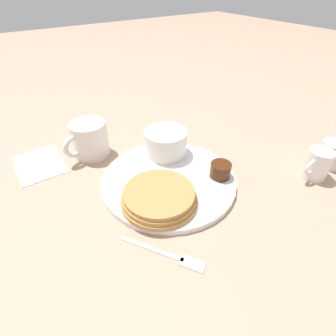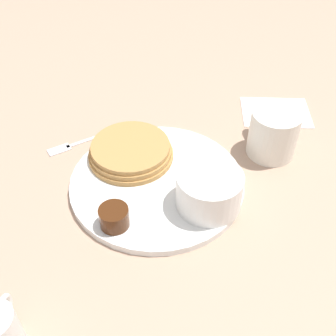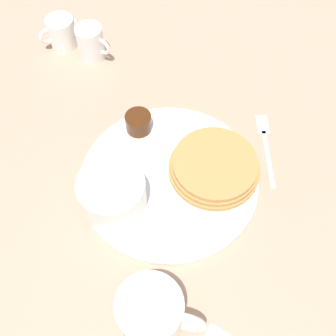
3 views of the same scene
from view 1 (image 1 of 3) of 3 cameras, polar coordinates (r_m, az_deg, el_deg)
name	(u,v)px [view 1 (image 1 of 3)]	position (r m, az deg, el deg)	size (l,w,h in m)	color
ground_plane	(168,182)	(0.57, 0.10, -3.14)	(4.00, 4.00, 0.00)	tan
plate	(168,180)	(0.56, 0.10, -2.68)	(0.29, 0.29, 0.01)	white
pancake_stack	(159,197)	(0.50, -1.94, -6.28)	(0.15, 0.15, 0.03)	#B78447
bowl	(166,142)	(0.62, -0.52, 5.73)	(0.10, 0.10, 0.06)	white
syrup_cup	(220,170)	(0.57, 11.34, -0.44)	(0.04, 0.04, 0.03)	#47230F
butter_ramekin	(172,144)	(0.64, 0.98, 5.34)	(0.04, 0.04, 0.04)	white
coffee_mug	(89,139)	(0.66, -16.77, 5.98)	(0.08, 0.11, 0.08)	silver
creamer_pitcher_near	(317,164)	(0.65, 29.75, 0.78)	(0.05, 0.08, 0.07)	white
creamer_pitcher_far	(332,154)	(0.71, 32.08, 2.62)	(0.07, 0.05, 0.06)	white
fork	(171,256)	(0.44, 0.76, -18.54)	(0.13, 0.09, 0.00)	silver
napkin	(40,164)	(0.69, -26.18, 0.86)	(0.13, 0.10, 0.00)	white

